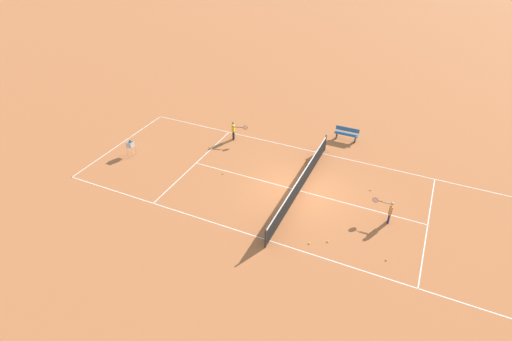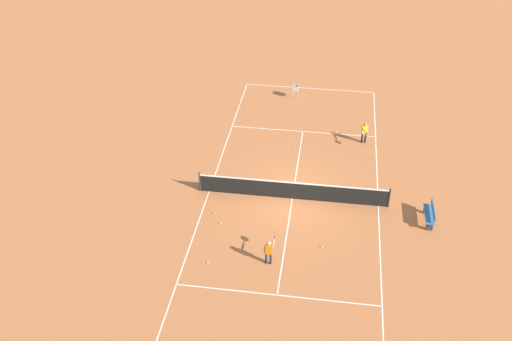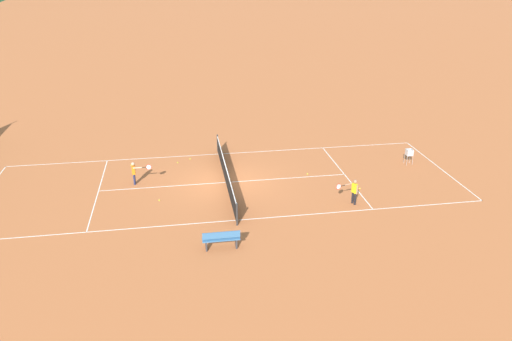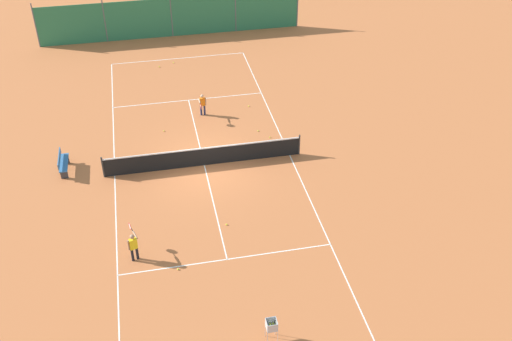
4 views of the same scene
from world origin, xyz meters
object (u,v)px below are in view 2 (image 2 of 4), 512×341
object	(u,v)px
player_far_service	(365,132)
tennis_ball_alley_left	(336,132)
tennis_ball_far_corner	(220,224)
courtside_bench	(430,214)
tennis_ball_by_net_right	(208,263)
tennis_ball_mid_court	(214,213)
player_near_service	(269,250)
tennis_net	(293,190)
ball_hopper	(295,89)
tennis_ball_near_corner	(294,149)
tennis_ball_service_box	(322,248)

from	to	relation	value
player_far_service	tennis_ball_alley_left	xyz separation A→B (m)	(1.53, -0.93, -0.69)
tennis_ball_far_corner	courtside_bench	world-z (taller)	courtside_bench
tennis_ball_by_net_right	tennis_ball_far_corner	bearing A→B (deg)	-90.57
tennis_ball_mid_court	tennis_ball_by_net_right	world-z (taller)	same
tennis_ball_far_corner	tennis_ball_mid_court	distance (m)	0.84
player_near_service	tennis_ball_by_net_right	distance (m)	2.66
tennis_net	courtside_bench	xyz separation A→B (m)	(-6.34, 0.87, -0.05)
tennis_ball_alley_left	ball_hopper	xyz separation A→B (m)	(2.69, -3.83, 0.62)
player_far_service	tennis_ball_far_corner	xyz separation A→B (m)	(6.49, 8.06, -0.69)
player_far_service	tennis_ball_far_corner	size ratio (longest dim) A/B	18.86
tennis_ball_near_corner	courtside_bench	size ratio (longest dim) A/B	0.04
tennis_ball_far_corner	tennis_ball_mid_court	xyz separation A→B (m)	(0.45, -0.72, 0.00)
player_near_service	player_far_service	world-z (taller)	player_far_service
tennis_ball_mid_court	ball_hopper	size ratio (longest dim) A/B	0.07
tennis_ball_far_corner	tennis_ball_by_net_right	xyz separation A→B (m)	(0.03, 2.59, 0.00)
tennis_net	courtside_bench	distance (m)	6.40
tennis_ball_near_corner	tennis_ball_by_net_right	distance (m)	9.84
tennis_net	tennis_ball_far_corner	distance (m)	3.94
player_near_service	tennis_ball_near_corner	xyz separation A→B (m)	(-0.25, -9.03, -0.67)
tennis_ball_near_corner	tennis_ball_by_net_right	size ratio (longest dim) A/B	1.00
tennis_ball_far_corner	courtside_bench	xyz separation A→B (m)	(-9.42, -1.55, 0.42)
courtside_bench	tennis_ball_alley_left	bearing A→B (deg)	-59.06
tennis_ball_alley_left	ball_hopper	distance (m)	4.72
tennis_ball_mid_court	ball_hopper	xyz separation A→B (m)	(-2.72, -12.10, 0.62)
tennis_ball_near_corner	ball_hopper	world-z (taller)	ball_hopper
tennis_ball_mid_court	tennis_net	bearing A→B (deg)	-154.28
tennis_ball_alley_left	tennis_ball_near_corner	bearing A→B (deg)	44.37
player_far_service	tennis_ball_alley_left	world-z (taller)	player_far_service
tennis_ball_alley_left	courtside_bench	size ratio (longest dim) A/B	0.04
player_near_service	tennis_ball_service_box	bearing A→B (deg)	-150.68
tennis_ball_service_box	courtside_bench	world-z (taller)	courtside_bench
player_far_service	tennis_ball_service_box	size ratio (longest dim) A/B	18.86
tennis_ball_by_net_right	tennis_net	bearing A→B (deg)	-121.80
tennis_net	tennis_ball_near_corner	distance (m)	4.47
tennis_net	tennis_ball_service_box	size ratio (longest dim) A/B	139.09
player_far_service	tennis_ball_near_corner	xyz separation A→B (m)	(3.72, 1.22, -0.69)
ball_hopper	courtside_bench	world-z (taller)	ball_hopper
player_near_service	tennis_ball_mid_court	size ratio (longest dim) A/B	18.21
tennis_ball_far_corner	player_far_service	bearing A→B (deg)	-128.82
tennis_net	tennis_ball_near_corner	size ratio (longest dim) A/B	139.09
player_near_service	ball_hopper	size ratio (longest dim) A/B	1.35
tennis_ball_far_corner	courtside_bench	bearing A→B (deg)	-170.67
player_near_service	courtside_bench	xyz separation A→B (m)	(-6.91, -3.73, -0.25)
player_near_service	player_far_service	bearing A→B (deg)	-111.20
tennis_ball_service_box	ball_hopper	world-z (taller)	ball_hopper
tennis_ball_near_corner	tennis_ball_service_box	world-z (taller)	same
tennis_ball_far_corner	ball_hopper	bearing A→B (deg)	-100.05
player_near_service	tennis_ball_near_corner	size ratio (longest dim) A/B	18.21
tennis_ball_mid_court	player_far_service	bearing A→B (deg)	-133.35
tennis_ball_far_corner	tennis_ball_near_corner	size ratio (longest dim) A/B	1.00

